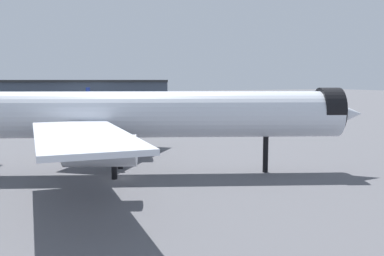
% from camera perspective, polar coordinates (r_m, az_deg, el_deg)
% --- Properties ---
extents(ground, '(900.00, 900.00, 0.00)m').
position_cam_1_polar(ground, '(64.10, -9.65, -6.62)').
color(ground, '#56565B').
extents(airliner_near_gate, '(68.04, 60.66, 20.31)m').
position_cam_1_polar(airliner_near_gate, '(65.81, -7.64, 1.64)').
color(airliner_near_gate, silver).
rests_on(airliner_near_gate, ground).
extents(airliner_far_taxiway, '(32.33, 36.00, 10.93)m').
position_cam_1_polar(airliner_far_taxiway, '(210.14, -12.24, 3.69)').
color(airliner_far_taxiway, white).
rests_on(airliner_far_taxiway, ground).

